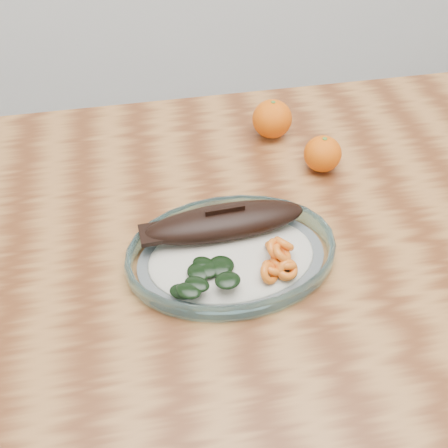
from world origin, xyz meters
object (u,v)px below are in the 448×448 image
object	(u,v)px
orange_left	(272,119)
orange_right	(323,154)
plated_meal	(231,251)
dining_table	(279,263)

from	to	relation	value
orange_left	orange_right	xyz separation A→B (m)	(0.06, -0.12, -0.00)
plated_meal	orange_left	bearing A→B (deg)	63.14
dining_table	orange_right	world-z (taller)	orange_right
plated_meal	orange_left	distance (m)	0.33
plated_meal	orange_right	bearing A→B (deg)	40.72
dining_table	plated_meal	xyz separation A→B (m)	(-0.10, -0.07, 0.12)
dining_table	orange_right	size ratio (longest dim) A/B	18.30
dining_table	plated_meal	size ratio (longest dim) A/B	2.08
orange_right	plated_meal	bearing A→B (deg)	-136.86
orange_left	dining_table	bearing A→B (deg)	-99.31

